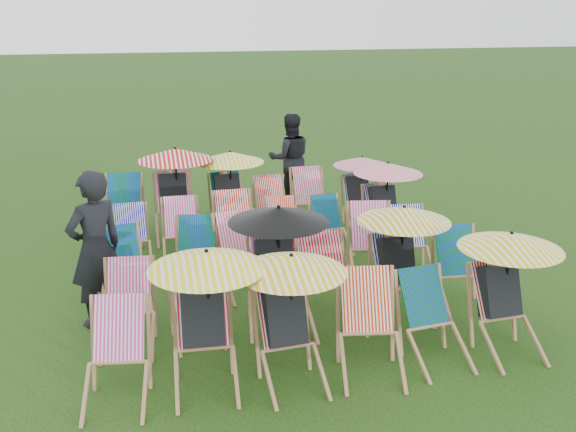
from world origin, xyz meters
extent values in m
plane|color=#18320B|center=(0.00, 0.00, 0.00)|extent=(100.00, 100.00, 0.00)
cube|color=#D62A93|center=(-2.03, -1.97, 0.64)|extent=(0.53, 0.43, 0.58)
cube|color=red|center=(-1.21, -1.91, 0.67)|extent=(0.53, 0.40, 0.60)
cube|color=black|center=(-1.22, -1.96, 0.67)|extent=(0.45, 0.46, 0.63)
sphere|color=tan|center=(-1.21, -1.86, 1.01)|extent=(0.22, 0.22, 0.22)
cylinder|color=black|center=(-1.16, -2.01, 0.95)|extent=(0.03, 0.03, 0.74)
cone|color=yellow|center=(-1.16, -2.01, 1.29)|extent=(1.16, 1.16, 0.18)
cube|color=red|center=(-0.41, -2.05, 0.64)|extent=(0.51, 0.39, 0.58)
cube|color=black|center=(-0.41, -2.10, 0.64)|extent=(0.44, 0.45, 0.60)
sphere|color=tan|center=(-0.42, -2.00, 0.96)|extent=(0.21, 0.21, 0.21)
cylinder|color=black|center=(-0.34, -2.14, 0.91)|extent=(0.03, 0.03, 0.71)
cone|color=yellow|center=(-0.34, -2.14, 1.23)|extent=(1.11, 1.11, 0.17)
cube|color=red|center=(0.51, -2.00, 0.69)|extent=(0.58, 0.47, 0.62)
cube|color=#096324|center=(1.17, -1.96, 0.64)|extent=(0.52, 0.41, 0.58)
cube|color=#C60708|center=(2.03, -1.98, 0.65)|extent=(0.50, 0.38, 0.58)
cube|color=black|center=(2.03, -2.03, 0.65)|extent=(0.43, 0.44, 0.61)
sphere|color=tan|center=(2.03, -1.93, 0.96)|extent=(0.21, 0.21, 0.21)
cylinder|color=black|center=(2.10, -2.07, 0.91)|extent=(0.03, 0.03, 0.71)
cone|color=yellow|center=(2.10, -2.07, 1.24)|extent=(1.12, 1.12, 0.17)
cube|color=#E42D88|center=(-1.94, -0.92, 0.63)|extent=(0.51, 0.40, 0.57)
cube|color=#EB2F78|center=(-1.25, -0.93, 0.59)|extent=(0.47, 0.37, 0.53)
cube|color=#D82B8F|center=(-0.24, -0.75, 0.69)|extent=(0.57, 0.45, 0.62)
cube|color=black|center=(-0.25, -0.81, 0.69)|extent=(0.49, 0.50, 0.65)
sphere|color=tan|center=(-0.24, -0.70, 1.03)|extent=(0.23, 0.23, 0.23)
cylinder|color=black|center=(-0.19, -0.86, 0.98)|extent=(0.03, 0.03, 0.76)
cone|color=black|center=(-0.19, -0.86, 1.32)|extent=(1.19, 1.19, 0.18)
cube|color=red|center=(0.35, -0.87, 0.70)|extent=(0.55, 0.42, 0.63)
cube|color=#080DAE|center=(1.26, -0.89, 0.66)|extent=(0.50, 0.37, 0.59)
cube|color=black|center=(1.26, -0.94, 0.65)|extent=(0.42, 0.43, 0.62)
sphere|color=tan|center=(1.27, -0.84, 0.98)|extent=(0.22, 0.22, 0.22)
cylinder|color=black|center=(1.33, -0.98, 0.93)|extent=(0.03, 0.03, 0.72)
cone|color=#E5AF0C|center=(1.33, -0.98, 1.26)|extent=(1.13, 1.13, 0.17)
cube|color=#096534|center=(2.14, -0.82, 0.66)|extent=(0.53, 0.41, 0.59)
cube|color=#096236|center=(-2.06, 0.25, 0.64)|extent=(0.53, 0.42, 0.57)
cube|color=#0A7038|center=(-1.06, 0.34, 0.66)|extent=(0.56, 0.46, 0.59)
cube|color=#EC2F73|center=(-0.51, 0.29, 0.69)|extent=(0.57, 0.46, 0.62)
cube|color=#D1298A|center=(0.33, 0.34, 0.57)|extent=(0.43, 0.32, 0.51)
cube|color=#D32A7C|center=(1.37, 0.27, 0.70)|extent=(0.59, 0.47, 0.63)
cube|color=#090796|center=(1.97, 0.36, 0.62)|extent=(0.50, 0.39, 0.56)
cube|color=#1008AD|center=(-1.94, 1.50, 0.59)|extent=(0.46, 0.35, 0.53)
cube|color=#FD329E|center=(-1.20, 1.49, 0.63)|extent=(0.48, 0.36, 0.56)
cube|color=red|center=(-0.41, 1.45, 0.67)|extent=(0.51, 0.38, 0.60)
cube|color=red|center=(0.34, 1.43, 0.57)|extent=(0.47, 0.37, 0.51)
cube|color=#096339|center=(1.06, 1.41, 0.57)|extent=(0.46, 0.35, 0.51)
cube|color=#071C98|center=(2.01, 1.51, 0.63)|extent=(0.49, 0.37, 0.57)
cube|color=black|center=(2.01, 1.46, 0.63)|extent=(0.42, 0.43, 0.59)
sphere|color=tan|center=(2.01, 1.56, 0.94)|extent=(0.21, 0.21, 0.21)
cylinder|color=black|center=(2.07, 1.42, 0.89)|extent=(0.03, 0.03, 0.70)
cone|color=pink|center=(2.07, 1.42, 1.21)|extent=(1.09, 1.09, 0.17)
cube|color=#0A6934|center=(-2.03, 2.68, 0.71)|extent=(0.57, 0.45, 0.63)
cube|color=#E72E82|center=(-1.24, 2.62, 0.71)|extent=(0.54, 0.40, 0.64)
cube|color=black|center=(-1.24, 2.56, 0.71)|extent=(0.45, 0.46, 0.67)
sphere|color=tan|center=(-1.24, 2.67, 1.06)|extent=(0.23, 0.23, 0.23)
cylinder|color=black|center=(-1.17, 2.52, 1.01)|extent=(0.03, 0.03, 0.78)
cone|color=#BD0F09|center=(-1.17, 2.52, 1.36)|extent=(1.23, 1.23, 0.19)
cube|color=#095F31|center=(-0.34, 2.67, 0.66)|extent=(0.52, 0.39, 0.59)
cube|color=black|center=(-0.34, 2.62, 0.66)|extent=(0.44, 0.45, 0.62)
sphere|color=tan|center=(-0.34, 2.72, 0.98)|extent=(0.22, 0.22, 0.22)
cylinder|color=black|center=(-0.27, 2.58, 0.93)|extent=(0.03, 0.03, 0.72)
cone|color=yellow|center=(-0.27, 2.58, 1.26)|extent=(1.13, 1.13, 0.18)
cube|color=red|center=(0.39, 2.57, 0.61)|extent=(0.46, 0.34, 0.55)
cube|color=#DE2C62|center=(1.09, 2.65, 0.67)|extent=(0.51, 0.38, 0.60)
cube|color=#07299C|center=(1.94, 2.51, 0.57)|extent=(0.44, 0.32, 0.52)
cube|color=black|center=(1.94, 2.47, 0.57)|extent=(0.36, 0.38, 0.54)
sphere|color=tan|center=(1.94, 2.56, 0.86)|extent=(0.19, 0.19, 0.19)
cylinder|color=black|center=(1.99, 2.43, 0.81)|extent=(0.03, 0.03, 0.63)
cone|color=pink|center=(1.99, 2.43, 1.10)|extent=(0.99, 0.99, 0.15)
imported|color=black|center=(-2.30, -0.51, 0.94)|extent=(0.82, 0.75, 1.89)
imported|color=black|center=(1.07, 3.94, 0.86)|extent=(0.87, 0.69, 1.73)
camera|label=1|loc=(-1.69, -7.81, 3.61)|focal=40.00mm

